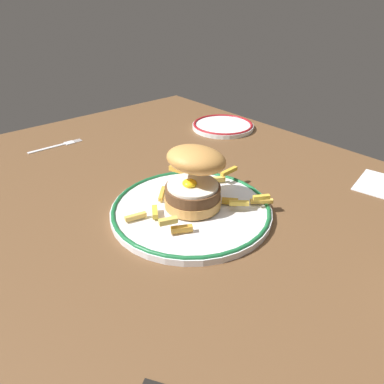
# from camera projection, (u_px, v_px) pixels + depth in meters

# --- Properties ---
(ground_plane) EXTENTS (1.33, 0.95, 0.04)m
(ground_plane) POSITION_uv_depth(u_px,v_px,m) (200.00, 217.00, 0.68)
(ground_plane) COLOR brown
(dinner_plate) EXTENTS (0.30, 0.30, 0.02)m
(dinner_plate) POSITION_uv_depth(u_px,v_px,m) (192.00, 210.00, 0.65)
(dinner_plate) COLOR silver
(dinner_plate) RESTS_ON ground_plane
(burger) EXTENTS (0.11, 0.12, 0.12)m
(burger) POSITION_uv_depth(u_px,v_px,m) (195.00, 176.00, 0.63)
(burger) COLOR #CB8E47
(burger) RESTS_ON dinner_plate
(fries_pile) EXTENTS (0.21, 0.27, 0.03)m
(fries_pile) POSITION_uv_depth(u_px,v_px,m) (198.00, 195.00, 0.67)
(fries_pile) COLOR #EBB649
(fries_pile) RESTS_ON dinner_plate
(side_plate) EXTENTS (0.18, 0.18, 0.02)m
(side_plate) POSITION_uv_depth(u_px,v_px,m) (223.00, 126.00, 1.05)
(side_plate) COLOR silver
(side_plate) RESTS_ON ground_plane
(fork) EXTENTS (0.02, 0.14, 0.00)m
(fork) POSITION_uv_depth(u_px,v_px,m) (57.00, 145.00, 0.94)
(fork) COLOR silver
(fork) RESTS_ON ground_plane
(napkin) EXTENTS (0.11, 0.13, 0.00)m
(napkin) POSITION_uv_depth(u_px,v_px,m) (382.00, 185.00, 0.75)
(napkin) COLOR silver
(napkin) RESTS_ON ground_plane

